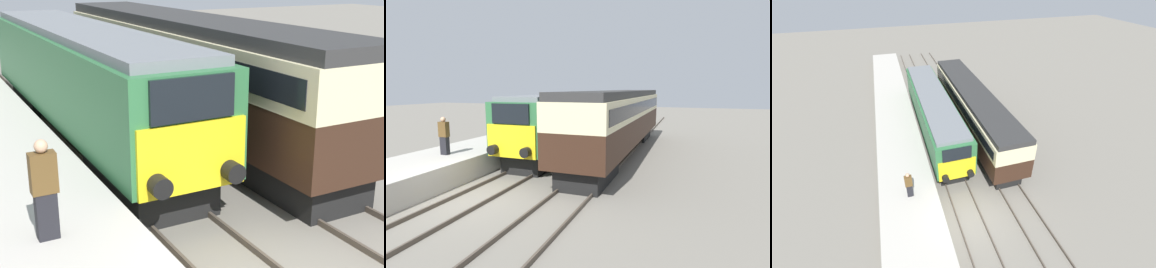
% 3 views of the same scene
% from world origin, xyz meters
% --- Properties ---
extents(rails_near_track, '(1.51, 60.00, 0.14)m').
position_xyz_m(rails_near_track, '(0.00, 5.00, 0.07)').
color(rails_near_track, '#4C4238').
rests_on(rails_near_track, ground_plane).
extents(rails_far_track, '(1.50, 60.00, 0.14)m').
position_xyz_m(rails_far_track, '(3.40, 5.00, 0.07)').
color(rails_far_track, '#4C4238').
rests_on(rails_far_track, ground_plane).
extents(locomotive, '(2.70, 15.67, 3.73)m').
position_xyz_m(locomotive, '(0.00, 10.44, 2.11)').
color(locomotive, black).
rests_on(locomotive, ground_plane).
extents(passenger_carriage, '(2.75, 16.64, 3.97)m').
position_xyz_m(passenger_carriage, '(3.40, 9.81, 2.40)').
color(passenger_carriage, black).
rests_on(passenger_carriage, ground_plane).
extents(person_on_platform, '(0.44, 0.26, 1.77)m').
position_xyz_m(person_on_platform, '(-3.17, 2.14, 1.93)').
color(person_on_platform, black).
rests_on(person_on_platform, platform_left).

